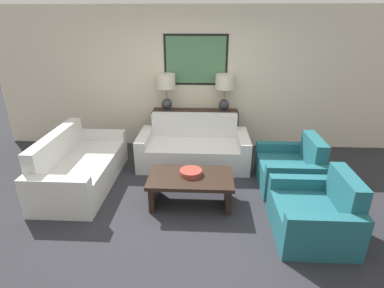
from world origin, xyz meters
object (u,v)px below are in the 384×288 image
armchair_near_back_wall (291,170)px  armchair_near_camera (315,215)px  coffee_table (191,184)px  couch_by_side (80,168)px  table_lamp_right (225,87)px  couch_by_back_wall (194,149)px  table_lamp_left (166,87)px  console_table (195,130)px  decorative_bowl (191,172)px

armchair_near_back_wall → armchair_near_camera: bearing=-90.0°
coffee_table → couch_by_side: bearing=165.2°
armchair_near_camera → table_lamp_right: bearing=111.5°
coffee_table → armchair_near_back_wall: armchair_near_back_wall is taller
couch_by_back_wall → coffee_table: 1.26m
coffee_table → table_lamp_left: bearing=106.2°
console_table → coffee_table: 1.93m
table_lamp_left → couch_by_side: table_lamp_left is taller
table_lamp_right → coffee_table: size_ratio=0.60×
table_lamp_right → console_table: bearing=180.0°
table_lamp_left → couch_by_back_wall: (0.54, -0.66, -0.96)m
table_lamp_right → armchair_near_camera: (0.98, -2.49, -0.98)m
console_table → table_lamp_left: (-0.54, -0.00, 0.85)m
console_table → couch_by_side: bearing=-139.7°
couch_by_side → armchair_near_back_wall: size_ratio=1.94×
table_lamp_right → armchair_near_camera: 2.85m
table_lamp_right → couch_by_side: table_lamp_right is taller
table_lamp_right → coffee_table: 2.20m
console_table → armchair_near_camera: size_ratio=1.67×
table_lamp_left → coffee_table: table_lamp_left is taller
decorative_bowl → armchair_near_back_wall: (1.51, 0.52, -0.20)m
table_lamp_left → decorative_bowl: size_ratio=2.24×
table_lamp_left → armchair_near_camera: bearing=-50.4°
couch_by_back_wall → decorative_bowl: 1.23m
table_lamp_right → coffee_table: table_lamp_right is taller
console_table → couch_by_side: size_ratio=0.86×
armchair_near_back_wall → armchair_near_camera: same height
couch_by_side → coffee_table: 1.80m
couch_by_back_wall → console_table: bearing=90.0°
couch_by_side → armchair_near_camera: size_ratio=1.94×
console_table → armchair_near_back_wall: bearing=-41.7°
couch_by_side → decorative_bowl: size_ratio=6.16×
coffee_table → table_lamp_right: bearing=74.8°
armchair_near_back_wall → couch_by_side: bearing=-178.1°
console_table → armchair_near_camera: armchair_near_camera is taller
couch_by_side → armchair_near_camera: couch_by_side is taller
console_table → table_lamp_left: table_lamp_left is taller
couch_by_back_wall → couch_by_side: size_ratio=1.00×
table_lamp_right → decorative_bowl: (-0.52, -1.88, -0.78)m
couch_by_back_wall → couch_by_side: bearing=-155.1°
table_lamp_right → decorative_bowl: size_ratio=2.24×
armchair_near_back_wall → coffee_table: bearing=-159.3°
table_lamp_right → armchair_near_back_wall: 1.94m
table_lamp_right → armchair_near_back_wall: size_ratio=0.70×
console_table → coffee_table: bearing=-89.5°
table_lamp_right → decorative_bowl: 2.10m
table_lamp_left → coffee_table: 2.21m
console_table → coffee_table: console_table is taller
couch_by_side → coffee_table: couch_by_side is taller
couch_by_back_wall → coffee_table: (0.02, -1.26, 0.03)m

